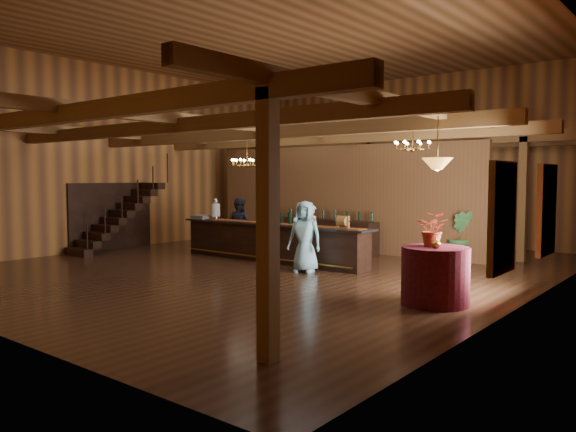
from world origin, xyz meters
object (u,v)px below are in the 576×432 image
Objects in this scene: beverage_dispenser at (215,209)px; staff_second at (239,226)px; backbar_shelf at (329,235)px; tasting_bar at (271,242)px; round_table at (435,276)px; raffle_drum at (343,221)px; pendant_lamp at (437,164)px; guest at (305,237)px; floor_plant at (462,236)px; chandelier_left at (247,162)px; bartender at (311,233)px; chandelier_right at (413,145)px.

beverage_dispenser is 0.84m from staff_second.
tasting_bar is at bearing -82.86° from backbar_shelf.
raffle_drum is at bearing 148.30° from round_table.
round_table is 1.91m from pendant_lamp.
raffle_drum is 0.30× the size of round_table.
beverage_dispenser is 0.37× the size of guest.
guest is (-3.70, 1.22, 0.32)m from round_table.
staff_second is at bearing -158.02° from floor_plant.
chandelier_left is (-0.69, -0.17, 2.07)m from tasting_bar.
tasting_bar is 3.75× the size of staff_second.
chandelier_left reaches higher than guest.
bartender reaches higher than backbar_shelf.
guest is (-0.55, -0.72, -0.34)m from raffle_drum.
chandelier_right and pendant_lamp have the same top height.
guest is at bearing -15.08° from chandelier_left.
guest is at bearing 155.28° from staff_second.
beverage_dispenser is 6.10m from chandelier_right.
chandelier_left is 2.50m from bartender.
guest is at bearing -24.64° from tasting_bar.
bartender is at bearing 174.45° from chandelier_right.
chandelier_left and chandelier_right have the same top height.
bartender is at bearing 108.06° from guest.
round_table is 0.70× the size of guest.
beverage_dispenser is (-2.15, 0.09, 0.77)m from tasting_bar.
floor_plant reaches higher than round_table.
beverage_dispenser is 1.96m from chandelier_left.
tasting_bar is 4.44m from chandelier_right.
round_table is at bearing -19.61° from tasting_bar.
backbar_shelf is 2.23× the size of bartender.
chandelier_right is at bearing 17.48° from guest.
beverage_dispenser is at bearing 153.47° from guest.
backbar_shelf is 2.87× the size of round_table.
round_table is 7.62m from staff_second.
floor_plant is at bearing 106.58° from pendant_lamp.
pendant_lamp is (0.00, 0.00, 1.91)m from round_table.
chandelier_left is 0.54× the size of bartender.
chandelier_left is at bearing -165.31° from tasting_bar.
tasting_bar is at bearing -173.71° from chandelier_right.
chandelier_right is at bearing 124.16° from round_table.
floor_plant is (6.06, 2.83, -0.61)m from beverage_dispenser.
pendant_lamp reaches higher than round_table.
backbar_shelf is (-0.01, 2.64, -0.04)m from tasting_bar.
tasting_bar reaches higher than round_table.
backbar_shelf is 3.58m from chandelier_left.
raffle_drum is 3.47m from floor_plant.
chandelier_right is 3.35m from floor_plant.
pendant_lamp is (6.08, -1.86, -0.17)m from chandelier_left.
chandelier_right is at bearing 7.47° from chandelier_left.
raffle_drum reaches higher than tasting_bar.
chandelier_left is at bearing -172.53° from chandelier_right.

